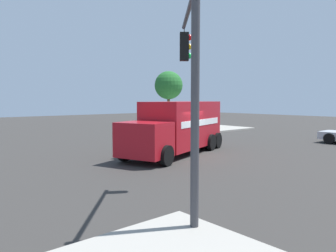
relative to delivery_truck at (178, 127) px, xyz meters
The scene contains 7 objects.
ground_plane 1.67m from the delivery_truck, 98.05° to the left, with size 100.00×100.00×0.00m, color #33302D.
sidewalk_corner_near 16.79m from the delivery_truck, 136.60° to the right, with size 10.20×10.20×0.14m, color #9E998E.
delivery_truck is the anchor object (origin of this frame).
traffic_light_primary 10.20m from the delivery_truck, 49.34° to the left, with size 2.83×3.34×5.79m.
pedestrian_near_corner 17.82m from the delivery_truck, 146.54° to the right, with size 0.39×0.43×1.77m.
picket_fence_run 20.39m from the delivery_truck, 126.63° to the right, with size 6.58×0.05×0.95m.
shade_tree_near 18.85m from the delivery_truck, 129.41° to the right, with size 3.23×3.23×6.27m.
Camera 1 is at (12.79, 13.21, 3.13)m, focal length 34.62 mm.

